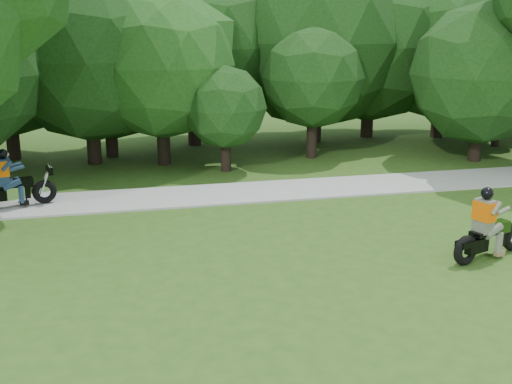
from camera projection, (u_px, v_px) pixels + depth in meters
name	position (u px, v px, depth m)	size (l,w,h in m)	color
ground	(438.00, 301.00, 11.78)	(100.00, 100.00, 0.00)	#2F5117
walkway	(307.00, 189.00, 19.29)	(60.00, 2.20, 0.06)	#A1A19C
tree_line	(281.00, 56.00, 24.54)	(41.06, 11.65, 7.59)	black
chopper_motorcycle	(488.00, 232.00, 13.69)	(2.21, 1.13, 1.62)	black
touring_motorcycle	(10.00, 186.00, 17.16)	(2.10, 1.00, 1.62)	black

